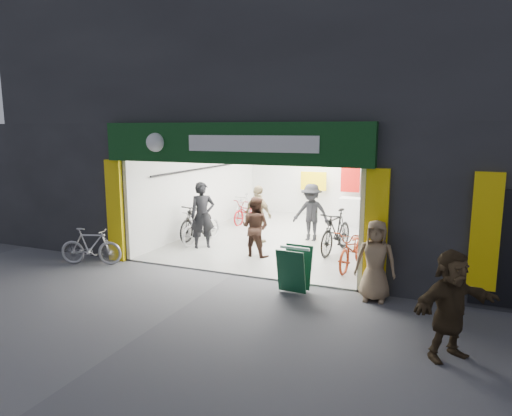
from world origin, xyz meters
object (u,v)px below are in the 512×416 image
Objects in this scene: bike_left_front at (202,227)px; sandwich_board at (294,268)px; parked_bike at (91,246)px; pedestrian_near at (375,261)px; bike_right_front at (336,232)px.

bike_left_front reaches higher than sandwich_board.
bike_left_front reaches higher than parked_bike.
pedestrian_near is at bearing 9.58° from sandwich_board.
sandwich_board is at bearing -178.08° from pedestrian_near.
parked_bike is at bearing -175.31° from sandwich_board.
pedestrian_near is at bearing -105.85° from parked_bike.
sandwich_board is (-1.61, -0.17, -0.29)m from pedestrian_near.
bike_left_front is 2.03× the size of sandwich_board.
parked_bike is (-1.47, -3.00, -0.03)m from bike_left_front.
sandwich_board is at bearing -106.99° from parked_bike.
parked_bike is 5.29m from sandwich_board.
bike_left_front is 3.95m from bike_right_front.
bike_right_front is 2.13× the size of sandwich_board.
sandwich_board is (3.82, -2.89, 0.02)m from bike_left_front.
sandwich_board is at bearing -32.93° from bike_left_front.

